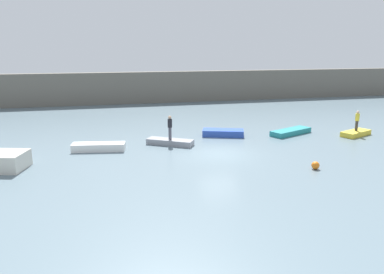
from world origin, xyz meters
name	(u,v)px	position (x,y,z in m)	size (l,w,h in m)	color
ground_plane	(219,154)	(0.00, 0.00, 0.00)	(120.00, 120.00, 0.00)	slate
embankment_wall	(162,87)	(0.00, 24.14, 1.93)	(80.00, 1.20, 3.85)	#666056
rowboat_white	(99,147)	(-7.76, 2.70, 0.26)	(3.54, 1.02, 0.53)	white
rowboat_grey	(170,142)	(-2.74, 3.13, 0.21)	(3.37, 1.01, 0.41)	gray
rowboat_blue	(223,133)	(1.84, 4.85, 0.26)	(3.21, 1.27, 0.51)	#2B4CAD
rowboat_teal	(291,132)	(7.35, 4.14, 0.21)	(3.83, 1.16, 0.41)	teal
rowboat_yellow	(356,133)	(12.15, 2.49, 0.20)	(2.74, 1.08, 0.40)	gold
person_yellow_shirt	(357,120)	(12.15, 2.49, 1.29)	(0.32, 0.32, 1.61)	#38332D
person_dark_shirt	(170,126)	(-2.74, 3.13, 1.37)	(0.32, 0.32, 1.72)	#4C4C56
mooring_buoy	(315,165)	(4.47, -4.28, 0.23)	(0.46, 0.46, 0.46)	orange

